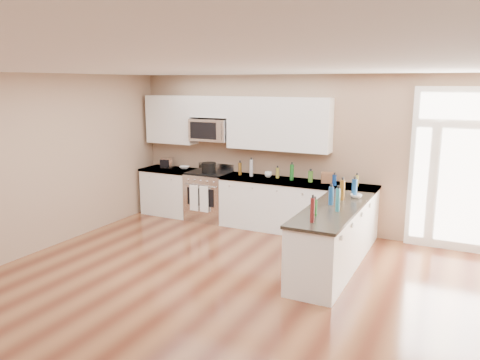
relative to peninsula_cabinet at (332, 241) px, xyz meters
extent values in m
plane|color=#512516|center=(-0.93, -2.24, -0.43)|extent=(8.00, 8.00, 0.00)
plane|color=#9B7C62|center=(-0.93, 1.76, 0.97)|extent=(7.00, 0.00, 7.00)
plane|color=white|center=(-0.93, -2.24, 2.37)|extent=(8.00, 8.00, 0.00)
cube|color=white|center=(-3.80, 1.45, 0.02)|extent=(1.06, 0.62, 0.90)
cube|color=black|center=(-3.80, 1.45, -0.38)|extent=(1.02, 0.52, 0.10)
cube|color=black|center=(-3.80, 1.45, 0.49)|extent=(1.10, 0.66, 0.04)
cube|color=white|center=(-1.08, 1.45, 0.02)|extent=(2.81, 0.62, 0.90)
cube|color=black|center=(-1.08, 1.45, -0.38)|extent=(2.77, 0.52, 0.10)
cube|color=black|center=(-1.08, 1.45, 0.49)|extent=(2.85, 0.66, 0.04)
cube|color=white|center=(0.00, 0.00, 0.02)|extent=(0.65, 2.28, 0.90)
cube|color=black|center=(0.00, 0.00, -0.38)|extent=(0.61, 2.18, 0.10)
cube|color=black|center=(0.00, 0.00, 0.49)|extent=(0.69, 2.32, 0.04)
cube|color=white|center=(-3.81, 1.59, 1.49)|extent=(1.04, 0.33, 0.95)
cube|color=white|center=(-1.50, 1.59, 1.49)|extent=(1.94, 0.33, 0.95)
cube|color=white|center=(-2.88, 1.59, 1.77)|extent=(0.82, 0.33, 0.40)
cube|color=silver|center=(-2.88, 1.56, 1.33)|extent=(0.78, 0.40, 0.42)
cube|color=black|center=(-2.94, 1.35, 1.33)|extent=(0.56, 0.01, 0.32)
cube|color=white|center=(1.62, 1.72, 0.87)|extent=(1.70, 0.08, 2.60)
cube|color=white|center=(1.62, 1.67, 0.62)|extent=(0.78, 0.02, 1.80)
cube|color=white|center=(0.96, 1.67, 0.62)|extent=(0.22, 0.02, 1.80)
cube|color=white|center=(1.62, 1.67, 1.87)|extent=(1.50, 0.02, 0.40)
cube|color=silver|center=(-2.87, 1.45, 0.03)|extent=(0.80, 0.65, 0.92)
cube|color=black|center=(-2.87, 1.45, 0.50)|extent=(0.80, 0.60, 0.03)
cube|color=silver|center=(-2.87, 1.75, 0.58)|extent=(0.80, 0.04, 0.14)
cube|color=black|center=(-2.87, 1.12, 0.09)|extent=(0.58, 0.01, 0.34)
cylinder|color=silver|center=(-2.87, 1.09, 0.31)|extent=(0.70, 0.02, 0.02)
cube|color=white|center=(-2.99, 1.08, 0.07)|extent=(0.18, 0.02, 0.50)
cube|color=white|center=(-2.77, 1.08, 0.07)|extent=(0.18, 0.02, 0.50)
cylinder|color=black|center=(-2.83, 1.38, 0.62)|extent=(0.30, 0.30, 0.21)
cube|color=silver|center=(-3.89, 1.52, 0.61)|extent=(0.29, 0.25, 0.21)
cube|color=brown|center=(-0.54, 1.56, 0.60)|extent=(0.26, 0.22, 0.18)
imported|color=white|center=(-3.52, 1.58, 0.53)|extent=(0.27, 0.27, 0.05)
imported|color=white|center=(0.16, 0.68, 0.53)|extent=(0.18, 0.18, 0.05)
imported|color=white|center=(-1.66, 1.54, 0.56)|extent=(0.15, 0.15, 0.10)
cylinder|color=#19591E|center=(-1.18, 1.48, 0.65)|extent=(0.07, 0.07, 0.29)
cylinder|color=navy|center=(-0.07, 0.11, 0.63)|extent=(0.07, 0.07, 0.26)
cylinder|color=brown|center=(0.00, 0.46, 0.66)|extent=(0.07, 0.07, 0.30)
cylinder|color=olive|center=(-0.03, 1.53, 0.60)|extent=(0.06, 0.06, 0.18)
cylinder|color=#26727F|center=(0.10, -0.19, 0.66)|extent=(0.06, 0.06, 0.32)
cylinder|color=#591919|center=(-0.04, -0.84, 0.66)|extent=(0.06, 0.06, 0.31)
cylinder|color=#B2B2B7|center=(-1.98, 1.48, 0.66)|extent=(0.06, 0.06, 0.31)
cylinder|color=navy|center=(-0.38, 1.39, 0.60)|extent=(0.07, 0.07, 0.18)
cylinder|color=#3F7226|center=(-0.83, 1.48, 0.60)|extent=(0.08, 0.08, 0.19)
cylinder|color=#19591E|center=(-0.11, -0.54, 0.61)|extent=(0.07, 0.07, 0.22)
cylinder|color=navy|center=(0.11, 0.76, 0.64)|extent=(0.08, 0.08, 0.27)
cylinder|color=brown|center=(-2.23, 1.51, 0.62)|extent=(0.06, 0.06, 0.23)
cylinder|color=olive|center=(-1.48, 1.55, 0.60)|extent=(0.06, 0.06, 0.19)
camera|label=1|loc=(1.65, -6.27, 2.22)|focal=35.00mm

